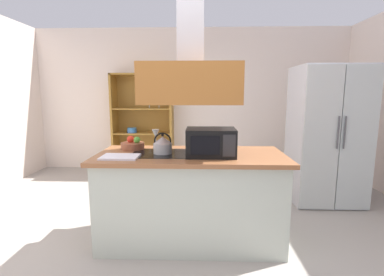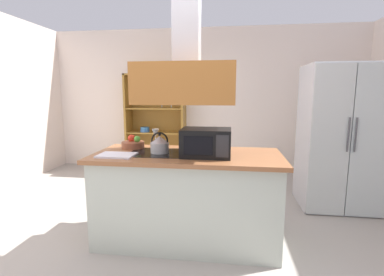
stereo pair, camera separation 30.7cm
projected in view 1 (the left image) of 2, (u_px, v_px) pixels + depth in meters
The scene contains 11 objects.
ground_plane at pixel (179, 248), 2.72m from camera, with size 7.80×7.80×0.00m, color #9C948C.
wall_back at pixel (191, 100), 5.46m from camera, with size 6.00×0.12×2.70m, color silver.
kitchen_island at pixel (191, 197), 2.82m from camera, with size 1.84×0.84×0.90m.
range_hood at pixel (191, 71), 2.62m from camera, with size 0.90×0.70×1.31m.
refrigerator at pixel (327, 135), 3.80m from camera, with size 0.90×0.78×1.84m.
dish_cabinet at pixel (144, 129), 5.37m from camera, with size 1.13×0.40×1.85m.
kettle at pixel (163, 145), 2.74m from camera, with size 0.18×0.18×0.21m.
cutting_board at pixel (120, 157), 2.57m from camera, with size 0.34×0.24×0.02m, color white.
microwave at pixel (211, 142), 2.64m from camera, with size 0.46×0.35×0.26m.
wine_glass_on_counter at pixel (156, 134), 2.98m from camera, with size 0.08×0.08×0.21m.
fruit_bowl at pixel (133, 145), 2.96m from camera, with size 0.24×0.24×0.14m.
Camera 1 is at (0.21, -2.51, 1.49)m, focal length 26.23 mm.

